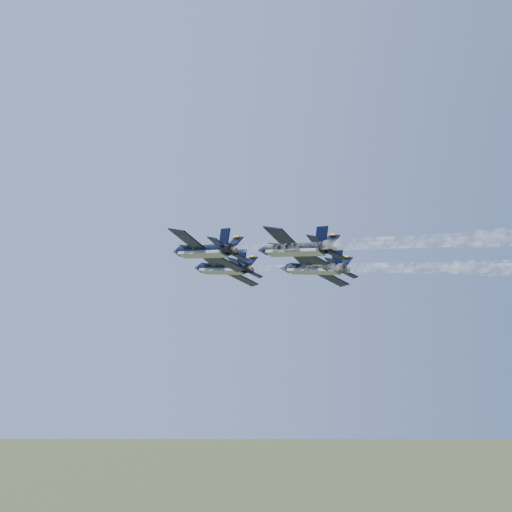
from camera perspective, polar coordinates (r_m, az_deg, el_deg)
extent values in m
cylinder|color=black|center=(116.36, -2.98, -1.07)|extent=(7.99, 14.33, 2.44)
cone|color=black|center=(123.47, -5.31, -1.66)|extent=(3.37, 3.58, 2.44)
ellipsoid|color=black|center=(119.61, -3.92, -1.08)|extent=(2.27, 2.95, 1.24)
cube|color=gray|center=(116.09, -3.09, -1.37)|extent=(6.73, 12.67, 1.09)
cube|color=black|center=(113.98, -4.15, -0.14)|extent=(6.79, 6.56, 2.63)
cube|color=yellow|center=(115.54, -4.65, -0.24)|extent=(4.61, 4.11, 2.59)
cube|color=black|center=(117.35, -1.38, -1.93)|extent=(6.25, 4.04, 2.63)
cube|color=yellow|center=(118.87, -1.90, -2.01)|extent=(5.80, 0.91, 2.59)
cube|color=black|center=(109.79, -1.79, 0.05)|extent=(3.14, 3.15, 1.24)
cube|color=black|center=(111.96, -0.04, -1.12)|extent=(2.73, 1.81, 1.24)
cube|color=black|center=(111.66, -1.26, 0.31)|extent=(1.32, 2.38, 2.86)
cube|color=black|center=(112.53, -0.56, -0.16)|extent=(2.78, 3.00, 2.28)
cylinder|color=black|center=(109.98, -0.88, -0.40)|extent=(1.97, 1.83, 1.58)
cylinder|color=black|center=(110.45, -0.50, -0.65)|extent=(1.97, 1.83, 1.58)
cylinder|color=black|center=(102.02, -4.67, 0.50)|extent=(7.99, 14.33, 2.44)
cone|color=black|center=(109.24, -7.19, -0.28)|extent=(3.37, 3.58, 2.44)
ellipsoid|color=black|center=(105.32, -5.68, 0.43)|extent=(2.27, 2.95, 1.24)
cube|color=gray|center=(101.73, -4.81, 0.15)|extent=(6.73, 12.67, 1.09)
cube|color=black|center=(99.76, -6.05, 1.59)|extent=(6.79, 6.56, 2.63)
cube|color=yellow|center=(101.35, -6.59, 1.45)|extent=(4.61, 4.11, 2.59)
cube|color=black|center=(102.87, -2.84, -0.51)|extent=(6.25, 4.04, 2.63)
cube|color=yellow|center=(104.41, -3.41, -0.61)|extent=(5.80, 0.91, 2.59)
cube|color=black|center=(95.45, -3.42, 1.89)|extent=(3.14, 3.15, 1.24)
cube|color=black|center=(97.46, -1.38, 0.51)|extent=(2.73, 1.81, 1.24)
cube|color=black|center=(97.30, -2.78, 2.15)|extent=(1.32, 2.38, 2.86)
cube|color=black|center=(98.11, -1.96, 1.60)|extent=(2.78, 3.00, 2.28)
cylinder|color=black|center=(95.56, -2.36, 1.37)|extent=(1.97, 1.83, 1.58)
cylinder|color=black|center=(96.00, -1.92, 1.07)|extent=(1.97, 1.83, 1.58)
cylinder|color=black|center=(116.85, 5.18, -1.08)|extent=(7.99, 14.33, 2.44)
cone|color=black|center=(123.21, 2.41, -1.68)|extent=(3.37, 3.58, 2.44)
ellipsoid|color=black|center=(119.79, 4.04, -1.10)|extent=(2.27, 2.95, 1.24)
cube|color=gray|center=(116.54, 5.09, -1.38)|extent=(6.73, 12.67, 1.09)
cube|color=black|center=(114.15, 4.19, -0.16)|extent=(6.79, 6.56, 2.63)
cube|color=yellow|center=(115.55, 3.59, -0.26)|extent=(4.61, 4.11, 2.59)
cube|color=black|center=(118.28, 6.69, -1.94)|extent=(6.25, 4.04, 2.63)
cube|color=yellow|center=(119.64, 6.07, -2.01)|extent=(5.80, 0.91, 2.59)
cube|color=black|center=(110.68, 6.83, 0.03)|extent=(3.14, 3.15, 1.24)
cube|color=black|center=(113.33, 8.38, -1.12)|extent=(2.73, 1.81, 1.24)
cube|color=black|center=(112.69, 7.21, 0.29)|extent=(1.32, 2.38, 2.86)
cube|color=black|center=(113.75, 7.83, -0.18)|extent=(2.78, 3.00, 2.28)
cylinder|color=black|center=(111.13, 7.71, -0.42)|extent=(1.97, 1.83, 1.58)
cylinder|color=black|center=(111.71, 8.05, -0.66)|extent=(1.97, 1.83, 1.58)
cylinder|color=black|center=(100.65, 3.54, 0.65)|extent=(7.99, 14.33, 2.44)
cone|color=black|center=(107.16, 0.45, -0.14)|extent=(3.37, 3.58, 2.44)
ellipsoid|color=black|center=(103.67, 2.26, 0.58)|extent=(2.27, 2.95, 1.24)
cube|color=gray|center=(100.33, 3.43, 0.30)|extent=(6.73, 12.67, 1.09)
cube|color=black|center=(98.07, 2.34, 1.77)|extent=(6.79, 6.56, 2.63)
cube|color=yellow|center=(99.51, 1.67, 1.62)|extent=(4.61, 4.11, 2.59)
cube|color=black|center=(101.95, 5.31, -0.37)|extent=(6.25, 4.04, 2.63)
cube|color=yellow|center=(103.34, 4.61, -0.48)|extent=(5.80, 0.91, 2.59)
cube|color=black|center=(94.48, 5.36, 2.06)|extent=(3.14, 3.15, 1.24)
cube|color=black|center=(96.98, 7.21, 0.67)|extent=(2.73, 1.81, 1.24)
cube|color=black|center=(96.48, 5.84, 2.32)|extent=(1.32, 2.38, 2.86)
cube|color=black|center=(97.48, 6.58, 1.76)|extent=(2.78, 3.00, 2.28)
cylinder|color=black|center=(94.86, 6.41, 1.53)|extent=(1.97, 1.83, 1.58)
cylinder|color=black|center=(95.40, 6.80, 1.23)|extent=(1.97, 1.83, 1.58)
cylinder|color=white|center=(101.98, 3.07, 0.48)|extent=(10.20, 21.48, 1.29)
cylinder|color=white|center=(87.40, 12.40, 2.84)|extent=(10.65, 21.67, 1.78)
cylinder|color=white|center=(87.47, 2.10, 2.56)|extent=(10.20, 21.48, 1.29)
cylinder|color=white|center=(73.02, 13.11, 5.81)|extent=(10.65, 21.67, 1.78)
cylinder|color=white|center=(104.35, 12.20, 0.45)|extent=(10.20, 21.48, 1.29)
cylinder|color=white|center=(88.00, 11.63, 2.71)|extent=(10.20, 21.48, 1.29)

